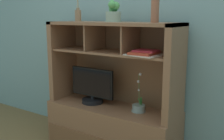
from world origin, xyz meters
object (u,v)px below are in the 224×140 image
diffuser_bottle (78,15)px  media_console (112,112)px  tv_monitor (92,88)px  ceramic_vase (155,10)px  potted_orchid (139,107)px  magazine_stack_left (145,53)px  potted_succulent (113,13)px

diffuser_bottle → media_console: bearing=-2.2°
tv_monitor → ceramic_vase: bearing=2.2°
potted_orchid → magazine_stack_left: bearing=-40.8°
diffuser_bottle → ceramic_vase: 0.88m
potted_succulent → potted_orchid: bearing=-1.7°
potted_orchid → diffuser_bottle: (-0.74, 0.01, 0.86)m
media_console → diffuser_bottle: size_ratio=4.52×
potted_orchid → magazine_stack_left: size_ratio=1.17×
magazine_stack_left → ceramic_vase: size_ratio=1.57×
tv_monitor → magazine_stack_left: 0.75m
potted_orchid → diffuser_bottle: 1.13m
tv_monitor → diffuser_bottle: 0.77m
magazine_stack_left → ceramic_vase: 0.37m
ceramic_vase → potted_succulent: bearing=177.4°
diffuser_bottle → ceramic_vase: (0.88, -0.02, 0.04)m
tv_monitor → potted_orchid: potted_orchid is taller
media_console → ceramic_vase: (0.44, -0.00, 1.01)m
media_console → potted_orchid: size_ratio=3.57×
tv_monitor → magazine_stack_left: size_ratio=1.56×
potted_succulent → magazine_stack_left: bearing=-12.8°
tv_monitor → ceramic_vase: (0.67, 0.03, 0.78)m
potted_orchid → ceramic_vase: size_ratio=1.84×
diffuser_bottle → potted_succulent: size_ratio=1.42×
tv_monitor → potted_succulent: (0.23, 0.05, 0.77)m
potted_succulent → ceramic_vase: 0.44m
potted_succulent → diffuser_bottle: bearing=179.9°
media_console → magazine_stack_left: bearing=-10.5°
media_console → diffuser_bottle: (-0.44, 0.02, 0.97)m
media_console → tv_monitor: 0.33m
tv_monitor → potted_orchid: bearing=4.0°
potted_succulent → media_console: bearing=-91.3°
tv_monitor → potted_succulent: bearing=11.1°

